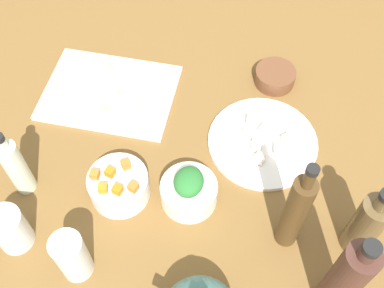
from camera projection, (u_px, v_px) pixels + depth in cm
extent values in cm
cube|color=brown|center=(192.00, 159.00, 110.36)|extent=(190.00, 190.00, 3.00)
cube|color=white|center=(110.00, 92.00, 118.97)|extent=(32.88, 24.57, 1.00)
cylinder|color=white|center=(263.00, 142.00, 110.51)|extent=(25.60, 25.60, 1.20)
cylinder|color=white|center=(189.00, 193.00, 100.63)|extent=(12.14, 12.14, 5.70)
cylinder|color=white|center=(119.00, 186.00, 101.14)|extent=(12.94, 12.94, 6.40)
cylinder|color=brown|center=(275.00, 77.00, 119.94)|extent=(10.19, 10.19, 3.99)
cylinder|color=#4B2C23|center=(345.00, 280.00, 81.37)|extent=(5.91, 5.91, 23.30)
cylinder|color=#4B2C23|center=(368.00, 253.00, 70.59)|extent=(2.66, 2.66, 2.58)
cylinder|color=black|center=(372.00, 248.00, 69.01)|extent=(2.96, 2.96, 1.20)
cylinder|color=#4C341A|center=(295.00, 213.00, 88.86)|extent=(4.48, 4.48, 22.31)
cylinder|color=#4C341A|center=(309.00, 179.00, 77.77)|extent=(2.02, 2.02, 4.34)
cylinder|color=black|center=(313.00, 170.00, 75.46)|extent=(2.24, 2.24, 1.20)
cylinder|color=brown|center=(366.00, 226.00, 90.56)|extent=(6.00, 6.00, 16.61)
cylinder|color=brown|center=(383.00, 202.00, 82.22)|extent=(2.70, 2.70, 3.43)
cylinder|color=silver|center=(16.00, 168.00, 98.30)|extent=(4.47, 4.47, 15.54)
cylinder|color=silver|center=(2.00, 144.00, 90.72)|extent=(2.01, 2.01, 2.65)
cylinder|color=white|center=(10.00, 229.00, 93.59)|extent=(7.14, 7.14, 10.17)
cylinder|color=white|center=(72.00, 256.00, 89.22)|extent=(6.26, 6.26, 12.68)
cube|color=orange|center=(117.00, 190.00, 96.00)|extent=(2.24, 2.24, 1.80)
cube|color=orange|center=(126.00, 164.00, 99.32)|extent=(2.51, 2.51, 1.80)
cube|color=orange|center=(133.00, 187.00, 96.32)|extent=(2.33, 2.33, 1.80)
cube|color=orange|center=(110.00, 172.00, 98.28)|extent=(2.25, 2.25, 1.80)
cube|color=orange|center=(103.00, 188.00, 96.16)|extent=(2.15, 2.15, 1.80)
cube|color=orange|center=(95.00, 175.00, 97.96)|extent=(1.83, 1.83, 1.80)
ellipsoid|color=#296F30|center=(189.00, 182.00, 96.67)|extent=(6.36, 7.47, 3.80)
cube|color=white|center=(265.00, 130.00, 110.38)|extent=(3.01, 3.01, 2.20)
cube|color=white|center=(256.00, 146.00, 107.92)|extent=(2.30, 2.30, 2.20)
cube|color=white|center=(279.00, 149.00, 107.36)|extent=(2.38, 2.38, 2.20)
cube|color=white|center=(248.00, 133.00, 109.84)|extent=(2.72, 2.72, 2.20)
cube|color=silver|center=(288.00, 139.00, 108.89)|extent=(3.10, 3.10, 2.20)
cube|color=white|center=(260.00, 159.00, 106.00)|extent=(2.87, 2.87, 2.20)
cube|color=white|center=(251.00, 120.00, 111.96)|extent=(2.26, 2.26, 2.20)
pyramid|color=beige|center=(120.00, 96.00, 116.36)|extent=(5.73, 6.29, 2.14)
pyramid|color=beige|center=(108.00, 70.00, 121.23)|extent=(5.57, 5.92, 2.04)
pyramid|color=beige|center=(140.00, 75.00, 119.46)|extent=(5.06, 5.35, 3.04)
pyramid|color=beige|center=(106.00, 113.00, 113.20)|extent=(8.24, 8.24, 2.51)
pyramid|color=beige|center=(138.00, 106.00, 113.89)|extent=(5.71, 5.36, 3.12)
pyramid|color=beige|center=(83.00, 68.00, 121.00)|extent=(6.42, 6.53, 2.93)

